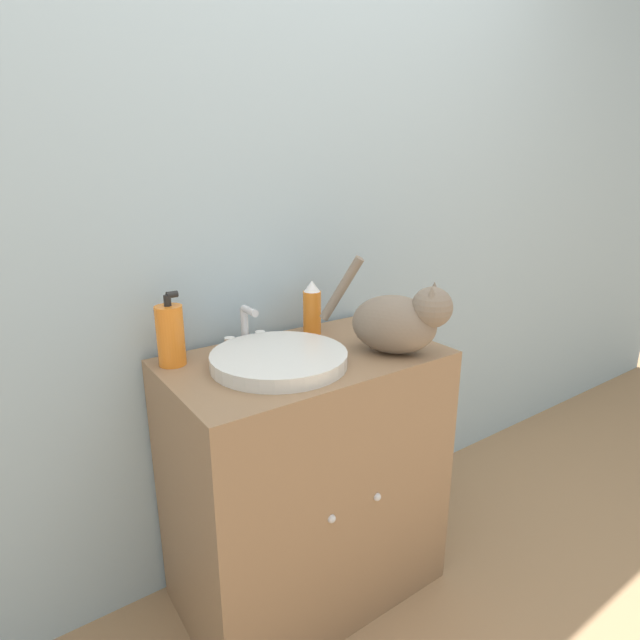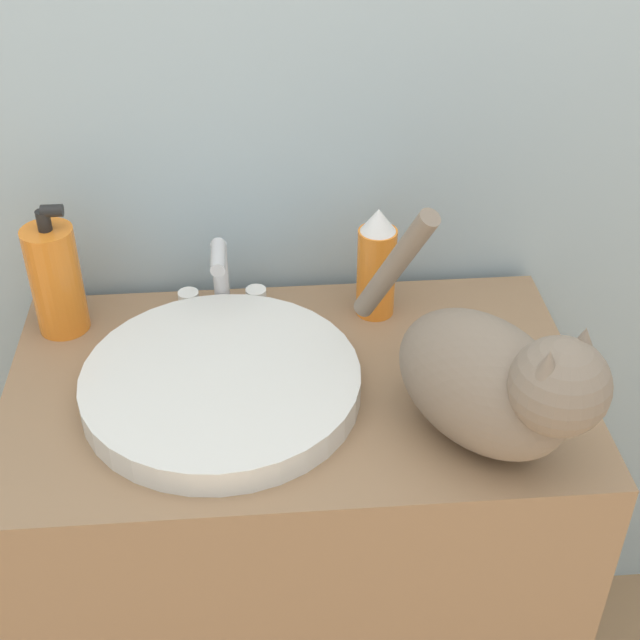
{
  "view_description": "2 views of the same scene",
  "coord_description": "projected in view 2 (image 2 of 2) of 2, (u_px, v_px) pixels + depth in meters",
  "views": [
    {
      "loc": [
        -0.75,
        -0.9,
        1.35
      ],
      "look_at": [
        0.06,
        0.25,
        0.92
      ],
      "focal_mm": 28.0,
      "sensor_mm": 36.0,
      "label": 1
    },
    {
      "loc": [
        -0.04,
        -0.72,
        1.62
      ],
      "look_at": [
        0.03,
        0.22,
        0.95
      ],
      "focal_mm": 50.0,
      "sensor_mm": 36.0,
      "label": 2
    }
  ],
  "objects": [
    {
      "name": "wall_back",
      "position": [
        278.0,
        13.0,
        1.23
      ],
      "size": [
        6.0,
        0.05,
        2.5
      ],
      "color": "#9EB7C6",
      "rests_on": "ground_plane"
    },
    {
      "name": "vanity_cabinet",
      "position": [
        299.0,
        572.0,
        1.49
      ],
      "size": [
        0.81,
        0.5,
        0.83
      ],
      "color": "#8C6B4C",
      "rests_on": "ground_plane"
    },
    {
      "name": "sink_basin",
      "position": [
        221.0,
        384.0,
        1.21
      ],
      "size": [
        0.38,
        0.38,
        0.04
      ],
      "color": "silver",
      "rests_on": "vanity_cabinet"
    },
    {
      "name": "faucet",
      "position": [
        221.0,
        283.0,
        1.35
      ],
      "size": [
        0.14,
        0.09,
        0.13
      ],
      "color": "silver",
      "rests_on": "vanity_cabinet"
    },
    {
      "name": "cat",
      "position": [
        495.0,
        381.0,
        1.09
      ],
      "size": [
        0.29,
        0.36,
        0.28
      ],
      "rotation": [
        0.0,
        0.0,
        -0.94
      ],
      "color": "#7A6B5B",
      "rests_on": "vanity_cabinet"
    },
    {
      "name": "soap_bottle",
      "position": [
        56.0,
        279.0,
        1.3
      ],
      "size": [
        0.08,
        0.08,
        0.21
      ],
      "color": "orange",
      "rests_on": "vanity_cabinet"
    },
    {
      "name": "spray_bottle",
      "position": [
        376.0,
        264.0,
        1.33
      ],
      "size": [
        0.06,
        0.06,
        0.18
      ],
      "color": "orange",
      "rests_on": "vanity_cabinet"
    }
  ]
}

